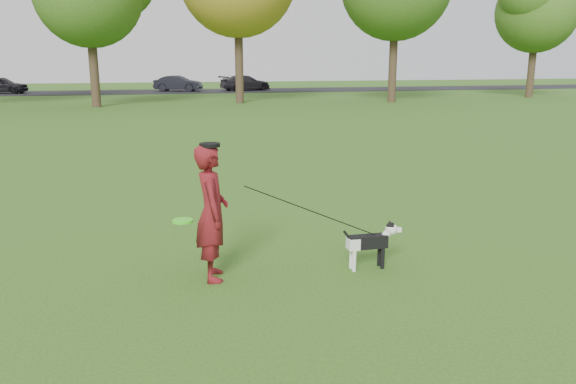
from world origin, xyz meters
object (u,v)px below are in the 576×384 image
object	(u,v)px
car_mid	(178,83)
car_right	(245,83)
man	(212,213)
dog	(372,240)
car_left	(1,85)

from	to	relation	value
car_mid	car_right	bearing A→B (deg)	-70.29
man	dog	distance (m)	1.96
dog	car_left	size ratio (longest dim) A/B	0.20
man	car_left	xyz separation A→B (m)	(-11.48, 40.60, -0.13)
man	car_mid	bearing A→B (deg)	0.36
man	dog	size ratio (longest dim) A/B	2.06
car_left	car_mid	bearing A→B (deg)	-79.58
man	car_mid	world-z (taller)	man
man	dog	bearing A→B (deg)	-91.33
car_mid	car_right	xyz separation A→B (m)	(5.49, 0.00, -0.00)
man	dog	xyz separation A→B (m)	(1.91, -0.13, -0.43)
car_right	man	bearing A→B (deg)	153.39
dog	man	bearing A→B (deg)	175.99
man	car_mid	distance (m)	40.63
dog	car_right	distance (m)	41.07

